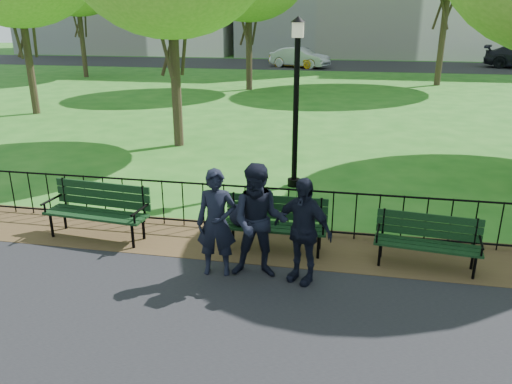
% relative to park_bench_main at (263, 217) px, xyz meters
% --- Properties ---
extents(ground, '(120.00, 120.00, 0.00)m').
position_rel_park_bench_main_xyz_m(ground, '(0.15, -1.32, -0.60)').
color(ground, '#1E5B18').
extents(dirt_strip, '(60.00, 1.60, 0.01)m').
position_rel_park_bench_main_xyz_m(dirt_strip, '(0.15, 0.18, -0.59)').
color(dirt_strip, '#3D2F19').
rests_on(dirt_strip, ground).
extents(far_street, '(70.00, 9.00, 0.01)m').
position_rel_park_bench_main_xyz_m(far_street, '(0.15, 33.68, -0.59)').
color(far_street, black).
rests_on(far_street, ground).
extents(iron_fence, '(24.06, 0.06, 1.00)m').
position_rel_park_bench_main_xyz_m(iron_fence, '(0.15, 0.68, -0.10)').
color(iron_fence, black).
rests_on(iron_fence, ground).
extents(park_bench_main, '(1.75, 0.55, 0.99)m').
position_rel_park_bench_main_xyz_m(park_bench_main, '(0.00, 0.00, 0.00)').
color(park_bench_main, black).
rests_on(park_bench_main, ground).
extents(park_bench_left_a, '(1.93, 0.76, 1.07)m').
position_rel_park_bench_main_xyz_m(park_bench_left_a, '(-2.98, -0.04, 0.01)').
color(park_bench_left_a, black).
rests_on(park_bench_left_a, ground).
extents(park_bench_right_a, '(1.67, 0.68, 0.92)m').
position_rel_park_bench_main_xyz_m(park_bench_right_a, '(2.68, -0.10, -0.07)').
color(park_bench_right_a, black).
rests_on(park_bench_right_a, ground).
extents(lamppost, '(0.34, 0.34, 3.80)m').
position_rel_park_bench_main_xyz_m(lamppost, '(0.13, 3.46, 1.47)').
color(lamppost, black).
rests_on(lamppost, ground).
extents(person_left, '(0.66, 0.47, 1.68)m').
position_rel_park_bench_main_xyz_m(person_left, '(-0.53, -0.97, 0.25)').
color(person_left, black).
rests_on(person_left, asphalt_path).
extents(person_mid, '(0.91, 0.54, 1.79)m').
position_rel_park_bench_main_xyz_m(person_mid, '(0.12, -0.93, 0.31)').
color(person_mid, black).
rests_on(person_mid, asphalt_path).
extents(person_right, '(1.04, 0.75, 1.64)m').
position_rel_park_bench_main_xyz_m(person_right, '(0.77, -0.94, 0.23)').
color(person_right, black).
rests_on(person_right, asphalt_path).
extents(taxi, '(4.60, 3.28, 1.45)m').
position_rel_park_bench_main_xyz_m(taxi, '(-3.07, 31.37, 0.14)').
color(taxi, yellow).
rests_on(taxi, far_street).
extents(sedan_silver, '(4.80, 3.18, 1.50)m').
position_rel_park_bench_main_xyz_m(sedan_silver, '(-2.80, 31.21, 0.16)').
color(sedan_silver, '#A7A9AF').
rests_on(sedan_silver, far_street).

